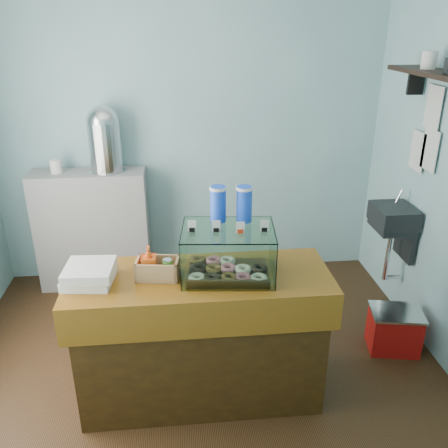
{
  "coord_description": "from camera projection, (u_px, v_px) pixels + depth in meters",
  "views": [
    {
      "loc": [
        -0.11,
        -2.76,
        2.32
      ],
      "look_at": [
        0.16,
        -0.15,
        1.19
      ],
      "focal_mm": 38.0,
      "sensor_mm": 36.0,
      "label": 1
    }
  ],
  "objects": [
    {
      "name": "ground",
      "position": [
        200.0,
        367.0,
        3.45
      ],
      "size": [
        3.5,
        3.5,
        0.0
      ],
      "primitive_type": "plane",
      "color": "black",
      "rests_on": "ground"
    },
    {
      "name": "room_shell",
      "position": [
        199.0,
        134.0,
        2.78
      ],
      "size": [
        3.54,
        3.04,
        2.82
      ],
      "color": "#77A3AE",
      "rests_on": "ground"
    },
    {
      "name": "counter",
      "position": [
        201.0,
        336.0,
        3.03
      ],
      "size": [
        1.6,
        0.6,
        0.9
      ],
      "color": "#3E260C",
      "rests_on": "ground"
    },
    {
      "name": "back_shelf",
      "position": [
        93.0,
        230.0,
        4.35
      ],
      "size": [
        1.0,
        0.32,
        1.1
      ],
      "primitive_type": "cube",
      "color": "gray",
      "rests_on": "ground"
    },
    {
      "name": "display_case",
      "position": [
        228.0,
        247.0,
        2.84
      ],
      "size": [
        0.59,
        0.45,
        0.52
      ],
      "rotation": [
        0.0,
        0.0,
        -0.1
      ],
      "color": "#341E0F",
      "rests_on": "counter"
    },
    {
      "name": "condiment_crate",
      "position": [
        155.0,
        267.0,
        2.81
      ],
      "size": [
        0.27,
        0.18,
        0.2
      ],
      "rotation": [
        0.0,
        0.0,
        -0.15
      ],
      "color": "tan",
      "rests_on": "counter"
    },
    {
      "name": "pastry_boxes",
      "position": [
        89.0,
        274.0,
        2.77
      ],
      "size": [
        0.31,
        0.31,
        0.11
      ],
      "rotation": [
        0.0,
        0.0,
        -0.11
      ],
      "color": "silver",
      "rests_on": "counter"
    },
    {
      "name": "coffee_urn",
      "position": [
        104.0,
        137.0,
        4.05
      ],
      "size": [
        0.31,
        0.31,
        0.57
      ],
      "color": "silver",
      "rests_on": "back_shelf"
    },
    {
      "name": "red_cooler",
      "position": [
        394.0,
        330.0,
        3.58
      ],
      "size": [
        0.42,
        0.35,
        0.33
      ],
      "rotation": [
        0.0,
        0.0,
        -0.18
      ],
      "color": "#B2100E",
      "rests_on": "ground"
    }
  ]
}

